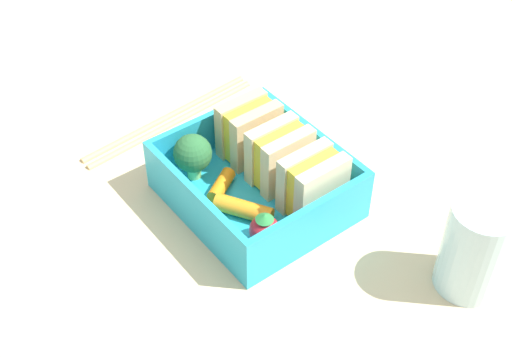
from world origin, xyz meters
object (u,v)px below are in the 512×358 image
Objects in this scene: sandwich_center_left at (280,156)px; sandwich_center at (313,184)px; carrot_stick_far_left at (221,185)px; chopstick_pair at (168,119)px; broccoli_floret at (193,154)px; strawberry_far_left at (264,229)px; sandwich_left at (249,130)px; drinking_glass at (476,248)px; carrot_stick_left at (243,209)px.

sandwich_center_left and sandwich_center have the same top height.
carrot_stick_far_left is 0.17× the size of chopstick_pair.
broccoli_floret is 10.30cm from strawberry_far_left.
sandwich_left reaches higher than carrot_stick_far_left.
carrot_stick_far_left is (-6.52, -5.06, -2.15)cm from sandwich_center.
strawberry_far_left is at bearing -30.47° from sandwich_left.
sandwich_left is 1.00× the size of sandwich_center_left.
sandwich_center is at bearing 96.22° from strawberry_far_left.
strawberry_far_left is 20.14cm from chopstick_pair.
drinking_glass is (22.93, 11.17, 0.36)cm from broccoli_floret.
sandwich_center_left is at bearing 49.69° from broccoli_floret.
carrot_stick_left is at bearing -72.02° from sandwich_center_left.
sandwich_center_left is 1.75× the size of strawberry_far_left.
broccoli_floret reaches higher than carrot_stick_far_left.
chopstick_pair is at bearing 171.53° from carrot_stick_left.
broccoli_floret is at bearing -130.31° from sandwich_center_left.
sandwich_center is at bearing -158.62° from drinking_glass.
drinking_glass is (17.88, 5.22, 0.24)cm from sandwich_center_left.
strawberry_far_left is (5.17, -5.72, -1.38)cm from sandwich_center_left.
sandwich_center is at bearing 0.00° from sandwich_center_left.
sandwich_center is 11.29cm from broccoli_floret.
chopstick_pair is at bearing 170.35° from carrot_stick_far_left.
sandwich_center is 19.75cm from chopstick_pair.
strawberry_far_left reaches higher than chopstick_pair.
drinking_glass reaches higher than carrot_stick_left.
carrot_stick_left is 1.63× the size of strawberry_far_left.
strawberry_far_left is at bearing -139.29° from drinking_glass.
drinking_glass is (12.71, 10.93, 1.62)cm from strawberry_far_left.
carrot_stick_far_left reaches higher than chopstick_pair.
drinking_glass is at bearing 27.37° from carrot_stick_far_left.
carrot_stick_far_left is (-1.97, -5.06, -2.15)cm from sandwich_center_left.
drinking_glass is (32.52, 8.12, 3.89)cm from chopstick_pair.
strawberry_far_left is (9.72, -5.72, -1.38)cm from sandwich_left.
broccoli_floret is 0.54× the size of drinking_glass.
carrot_stick_far_left is 7.21cm from strawberry_far_left.
strawberry_far_left is 0.38× the size of drinking_glass.
sandwich_center reaches higher than carrot_stick_far_left.
strawberry_far_left is at bearing 1.34° from broccoli_floret.
carrot_stick_left is (3.71, -0.28, 0.12)cm from carrot_stick_far_left.
carrot_stick_left reaches higher than chopstick_pair.
sandwich_center is 1.08× the size of carrot_stick_left.
chopstick_pair is (-12.67, 2.16, -1.50)cm from carrot_stick_far_left.
drinking_glass is (19.85, 10.28, 2.39)cm from carrot_stick_far_left.
broccoli_floret is at bearing -94.84° from sandwich_left.
sandwich_center_left is (4.55, 0.00, 0.00)cm from sandwich_left.
drinking_glass reaches higher than chopstick_pair.
carrot_stick_left reaches higher than carrot_stick_far_left.
carrot_stick_far_left is 0.41× the size of drinking_glass.
sandwich_center is 5.91cm from strawberry_far_left.
sandwich_center_left is at bearing 0.00° from sandwich_left.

